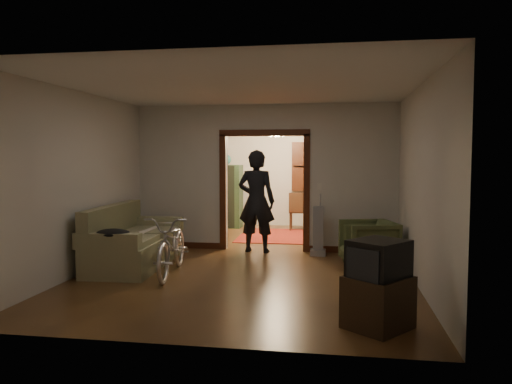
% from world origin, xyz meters
% --- Properties ---
extents(floor, '(5.00, 8.50, 0.01)m').
position_xyz_m(floor, '(0.00, 0.00, 0.00)').
color(floor, '#402714').
rests_on(floor, ground).
extents(ceiling, '(5.00, 8.50, 0.01)m').
position_xyz_m(ceiling, '(0.00, 0.00, 2.80)').
color(ceiling, white).
rests_on(ceiling, floor).
extents(wall_back, '(5.00, 0.02, 2.80)m').
position_xyz_m(wall_back, '(0.00, 4.25, 1.40)').
color(wall_back, beige).
rests_on(wall_back, floor).
extents(wall_left, '(0.02, 8.50, 2.80)m').
position_xyz_m(wall_left, '(-2.50, 0.00, 1.40)').
color(wall_left, beige).
rests_on(wall_left, floor).
extents(wall_right, '(0.02, 8.50, 2.80)m').
position_xyz_m(wall_right, '(2.50, 0.00, 1.40)').
color(wall_right, beige).
rests_on(wall_right, floor).
extents(partition_wall, '(5.00, 0.14, 2.80)m').
position_xyz_m(partition_wall, '(0.00, 0.75, 1.40)').
color(partition_wall, beige).
rests_on(partition_wall, floor).
extents(door_casing, '(1.74, 0.20, 2.32)m').
position_xyz_m(door_casing, '(0.00, 0.75, 1.10)').
color(door_casing, '#401C0E').
rests_on(door_casing, floor).
extents(far_window, '(0.98, 0.06, 1.28)m').
position_xyz_m(far_window, '(0.70, 4.21, 1.55)').
color(far_window, black).
rests_on(far_window, wall_back).
extents(chandelier, '(0.24, 0.24, 0.24)m').
position_xyz_m(chandelier, '(0.00, 2.50, 2.35)').
color(chandelier, '#FFE0A5').
rests_on(chandelier, ceiling).
extents(light_switch, '(0.08, 0.01, 0.12)m').
position_xyz_m(light_switch, '(1.05, 0.68, 1.25)').
color(light_switch, silver).
rests_on(light_switch, partition_wall).
extents(sofa, '(1.08, 2.22, 1.00)m').
position_xyz_m(sofa, '(-1.92, -1.01, 0.50)').
color(sofa, '#6E704B').
rests_on(sofa, floor).
extents(rolled_paper, '(0.10, 0.77, 0.10)m').
position_xyz_m(rolled_paper, '(-1.82, -0.71, 0.53)').
color(rolled_paper, beige).
rests_on(rolled_paper, sofa).
extents(jacket, '(0.51, 0.38, 0.15)m').
position_xyz_m(jacket, '(-1.87, -1.92, 0.68)').
color(jacket, black).
rests_on(jacket, sofa).
extents(bicycle, '(0.83, 1.83, 0.93)m').
position_xyz_m(bicycle, '(-1.10, -1.50, 0.46)').
color(bicycle, silver).
rests_on(bicycle, floor).
extents(armchair, '(1.02, 1.00, 0.76)m').
position_xyz_m(armchair, '(1.90, -0.41, 0.38)').
color(armchair, '#495530').
rests_on(armchair, floor).
extents(tv_stand, '(0.81, 0.82, 0.55)m').
position_xyz_m(tv_stand, '(1.81, -3.45, 0.28)').
color(tv_stand, black).
rests_on(tv_stand, floor).
extents(crt_tv, '(0.72, 0.73, 0.47)m').
position_xyz_m(crt_tv, '(1.81, -3.45, 0.70)').
color(crt_tv, black).
rests_on(crt_tv, tv_stand).
extents(vacuum, '(0.31, 0.27, 0.91)m').
position_xyz_m(vacuum, '(1.05, 0.35, 0.45)').
color(vacuum, gray).
rests_on(vacuum, floor).
extents(person, '(0.74, 0.52, 1.93)m').
position_xyz_m(person, '(-0.12, 0.51, 0.97)').
color(person, black).
rests_on(person, floor).
extents(oriental_rug, '(1.67, 2.16, 0.02)m').
position_xyz_m(oriental_rug, '(0.00, 2.46, 0.01)').
color(oriental_rug, maroon).
rests_on(oriental_rug, floor).
extents(locker, '(0.82, 0.48, 1.60)m').
position_xyz_m(locker, '(-1.42, 3.66, 0.80)').
color(locker, '#213620').
rests_on(locker, floor).
extents(globe, '(0.27, 0.27, 0.27)m').
position_xyz_m(globe, '(-1.42, 3.66, 1.94)').
color(globe, '#1E5972').
rests_on(globe, locker).
extents(desk, '(1.10, 0.72, 0.76)m').
position_xyz_m(desk, '(1.13, 3.83, 0.38)').
color(desk, '#341E11').
rests_on(desk, floor).
extents(desk_chair, '(0.53, 0.53, 0.93)m').
position_xyz_m(desk_chair, '(0.44, 3.44, 0.47)').
color(desk_chair, '#341E11').
rests_on(desk_chair, floor).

